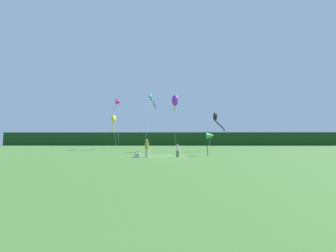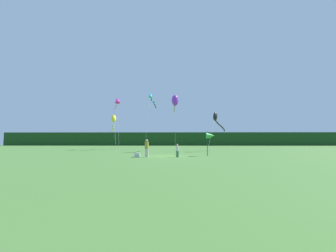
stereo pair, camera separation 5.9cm
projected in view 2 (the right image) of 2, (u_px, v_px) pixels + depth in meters
ground_plane at (167, 156)px, 22.06m from camera, size 120.00×120.00×0.00m
distant_treeline at (171, 139)px, 67.09m from camera, size 108.00×2.72×4.21m
person_adult at (147, 147)px, 20.80m from camera, size 0.39×0.39×1.78m
person_child at (177, 150)px, 20.73m from camera, size 0.29×0.29×1.31m
cooler_box at (137, 155)px, 20.92m from camera, size 0.54×0.38×0.41m
banner_flag_pole at (210, 136)px, 22.43m from camera, size 0.90×0.70×2.66m
kite_black at (216, 119)px, 32.02m from camera, size 4.78×9.52×6.20m
kite_yellow at (114, 121)px, 37.20m from camera, size 4.10×10.76×6.35m
kite_purple at (175, 101)px, 31.49m from camera, size 0.99×4.89×8.64m
kite_magenta at (117, 101)px, 38.11m from camera, size 3.14×7.29×9.85m
kite_cyan at (152, 97)px, 42.38m from camera, size 1.33×10.43×11.46m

